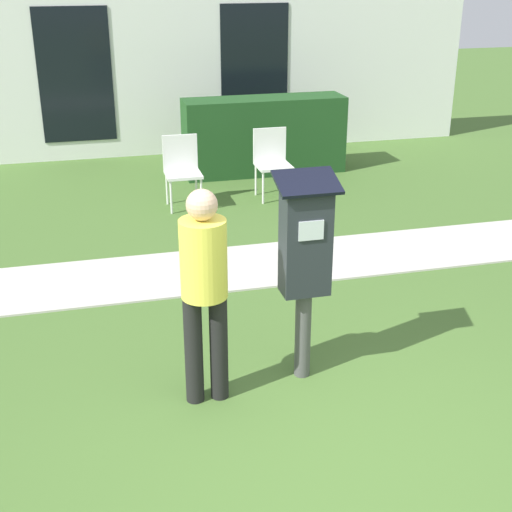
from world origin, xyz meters
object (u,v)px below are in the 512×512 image
Objects in this scene: parking_meter at (305,252)px; outdoor_chair_left at (182,166)px; person_standing at (204,282)px; outdoor_chair_middle at (272,158)px.

outdoor_chair_left is at bearing 93.35° from parking_meter.
person_standing is 1.76× the size of outdoor_chair_middle.
outdoor_chair_left is 1.00× the size of outdoor_chair_middle.
outdoor_chair_middle is at bearing 66.63° from person_standing.
person_standing is 4.79m from outdoor_chair_middle.
parking_meter is 0.77m from person_standing.
parking_meter is 4.26m from outdoor_chair_left.
parking_meter is at bearing -116.08° from outdoor_chair_middle.
person_standing is (-0.76, -0.13, -0.09)m from parking_meter.
outdoor_chair_left is (0.51, 4.36, -0.40)m from person_standing.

